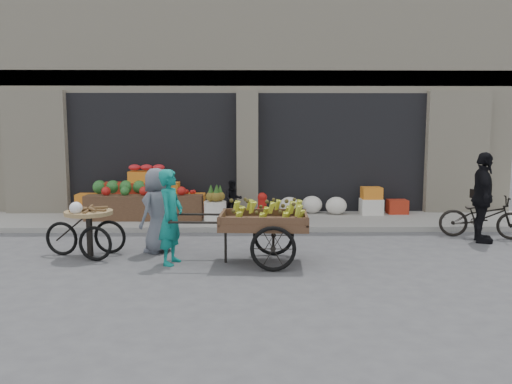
{
  "coord_description": "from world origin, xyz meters",
  "views": [
    {
      "loc": [
        0.06,
        -7.9,
        2.26
      ],
      "look_at": [
        0.18,
        1.48,
        1.1
      ],
      "focal_mm": 35.0,
      "sensor_mm": 36.0,
      "label": 1
    }
  ],
  "objects_px": {
    "banana_cart": "(260,219)",
    "vendor_grey": "(157,210)",
    "pineapple_bin": "(215,212)",
    "seated_person": "(233,199)",
    "fire_hydrant": "(262,206)",
    "tricycle_cart": "(89,226)",
    "vendor_woman": "(171,217)",
    "orange_bucket": "(284,217)",
    "bicycle": "(482,217)",
    "cyclist": "(483,198)"
  },
  "relations": [
    {
      "from": "fire_hydrant",
      "to": "seated_person",
      "type": "xyz_separation_m",
      "value": [
        -0.7,
        0.65,
        0.08
      ]
    },
    {
      "from": "fire_hydrant",
      "to": "orange_bucket",
      "type": "relative_size",
      "value": 2.22
    },
    {
      "from": "orange_bucket",
      "to": "bicycle",
      "type": "relative_size",
      "value": 0.19
    },
    {
      "from": "fire_hydrant",
      "to": "tricycle_cart",
      "type": "relative_size",
      "value": 0.49
    },
    {
      "from": "vendor_grey",
      "to": "bicycle",
      "type": "bearing_deg",
      "value": 129.16
    },
    {
      "from": "bicycle",
      "to": "seated_person",
      "type": "bearing_deg",
      "value": 88.1
    },
    {
      "from": "fire_hydrant",
      "to": "cyclist",
      "type": "relative_size",
      "value": 0.39
    },
    {
      "from": "seated_person",
      "to": "tricycle_cart",
      "type": "distance_m",
      "value": 4.11
    },
    {
      "from": "banana_cart",
      "to": "bicycle",
      "type": "xyz_separation_m",
      "value": [
        4.72,
        1.95,
        -0.32
      ]
    },
    {
      "from": "seated_person",
      "to": "vendor_grey",
      "type": "height_order",
      "value": "vendor_grey"
    },
    {
      "from": "fire_hydrant",
      "to": "tricycle_cart",
      "type": "bearing_deg",
      "value": -140.45
    },
    {
      "from": "orange_bucket",
      "to": "banana_cart",
      "type": "distance_m",
      "value": 3.15
    },
    {
      "from": "pineapple_bin",
      "to": "cyclist",
      "type": "distance_m",
      "value": 5.77
    },
    {
      "from": "fire_hydrant",
      "to": "orange_bucket",
      "type": "distance_m",
      "value": 0.55
    },
    {
      "from": "seated_person",
      "to": "cyclist",
      "type": "distance_m",
      "value": 5.58
    },
    {
      "from": "fire_hydrant",
      "to": "vendor_woman",
      "type": "relative_size",
      "value": 0.44
    },
    {
      "from": "vendor_grey",
      "to": "pineapple_bin",
      "type": "bearing_deg",
      "value": -171.8
    },
    {
      "from": "pineapple_bin",
      "to": "seated_person",
      "type": "relative_size",
      "value": 0.56
    },
    {
      "from": "bicycle",
      "to": "orange_bucket",
      "type": "bearing_deg",
      "value": 91.84
    },
    {
      "from": "tricycle_cart",
      "to": "vendor_grey",
      "type": "height_order",
      "value": "vendor_grey"
    },
    {
      "from": "seated_person",
      "to": "banana_cart",
      "type": "xyz_separation_m",
      "value": [
        0.59,
        -3.75,
        0.18
      ]
    },
    {
      "from": "pineapple_bin",
      "to": "bicycle",
      "type": "bearing_deg",
      "value": -11.87
    },
    {
      "from": "orange_bucket",
      "to": "vendor_grey",
      "type": "bearing_deg",
      "value": -138.2
    },
    {
      "from": "pineapple_bin",
      "to": "banana_cart",
      "type": "height_order",
      "value": "banana_cart"
    },
    {
      "from": "pineapple_bin",
      "to": "orange_bucket",
      "type": "relative_size",
      "value": 1.62
    },
    {
      "from": "seated_person",
      "to": "bicycle",
      "type": "height_order",
      "value": "seated_person"
    },
    {
      "from": "banana_cart",
      "to": "vendor_grey",
      "type": "xyz_separation_m",
      "value": [
        -1.9,
        0.81,
        0.02
      ]
    },
    {
      "from": "orange_bucket",
      "to": "seated_person",
      "type": "height_order",
      "value": "seated_person"
    },
    {
      "from": "pineapple_bin",
      "to": "orange_bucket",
      "type": "xyz_separation_m",
      "value": [
        1.6,
        -0.1,
        -0.1
      ]
    },
    {
      "from": "pineapple_bin",
      "to": "vendor_grey",
      "type": "xyz_separation_m",
      "value": [
        -0.91,
        -2.34,
        0.42
      ]
    },
    {
      "from": "pineapple_bin",
      "to": "banana_cart",
      "type": "distance_m",
      "value": 3.33
    },
    {
      "from": "seated_person",
      "to": "bicycle",
      "type": "relative_size",
      "value": 0.54
    },
    {
      "from": "pineapple_bin",
      "to": "cyclist",
      "type": "relative_size",
      "value": 0.28
    },
    {
      "from": "seated_person",
      "to": "bicycle",
      "type": "distance_m",
      "value": 5.61
    },
    {
      "from": "vendor_grey",
      "to": "cyclist",
      "type": "height_order",
      "value": "cyclist"
    },
    {
      "from": "seated_person",
      "to": "fire_hydrant",
      "type": "bearing_deg",
      "value": -52.88
    },
    {
      "from": "orange_bucket",
      "to": "seated_person",
      "type": "bearing_deg",
      "value": 149.74
    },
    {
      "from": "fire_hydrant",
      "to": "tricycle_cart",
      "type": "height_order",
      "value": "tricycle_cart"
    },
    {
      "from": "pineapple_bin",
      "to": "banana_cart",
      "type": "xyz_separation_m",
      "value": [
        0.99,
        -3.15,
        0.4
      ]
    },
    {
      "from": "tricycle_cart",
      "to": "bicycle",
      "type": "height_order",
      "value": "tricycle_cart"
    },
    {
      "from": "banana_cart",
      "to": "vendor_grey",
      "type": "distance_m",
      "value": 2.06
    },
    {
      "from": "vendor_woman",
      "to": "orange_bucket",
      "type": "bearing_deg",
      "value": -21.11
    },
    {
      "from": "vendor_woman",
      "to": "vendor_grey",
      "type": "height_order",
      "value": "vendor_woman"
    },
    {
      "from": "seated_person",
      "to": "vendor_grey",
      "type": "distance_m",
      "value": 3.23
    },
    {
      "from": "vendor_woman",
      "to": "vendor_grey",
      "type": "distance_m",
      "value": 0.92
    },
    {
      "from": "pineapple_bin",
      "to": "seated_person",
      "type": "distance_m",
      "value": 0.75
    },
    {
      "from": "seated_person",
      "to": "tricycle_cart",
      "type": "relative_size",
      "value": 0.64
    },
    {
      "from": "pineapple_bin",
      "to": "bicycle",
      "type": "height_order",
      "value": "bicycle"
    },
    {
      "from": "pineapple_bin",
      "to": "orange_bucket",
      "type": "height_order",
      "value": "pineapple_bin"
    },
    {
      "from": "banana_cart",
      "to": "bicycle",
      "type": "distance_m",
      "value": 5.12
    }
  ]
}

